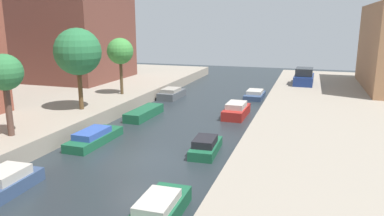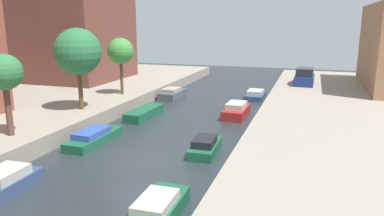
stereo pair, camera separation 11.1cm
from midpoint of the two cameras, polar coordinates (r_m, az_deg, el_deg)
The scene contains 13 objects.
ground_plane at distance 19.00m, azimuth -8.71°, elevation -8.15°, with size 84.00×84.00×0.00m, color #232B30.
street_tree_2 at distance 21.12m, azimuth -27.34°, elevation 4.82°, with size 1.90×1.90×4.36m.
street_tree_3 at distance 25.89m, azimuth -17.43°, elevation 8.42°, with size 3.18×3.18×5.57m.
street_tree_4 at distance 30.80m, azimuth -11.10°, elevation 8.72°, with size 2.16×2.16×4.69m.
parked_car at distance 37.23m, azimuth 17.38°, elevation 4.63°, with size 1.90×4.20×1.61m.
moored_boat_left_2 at distance 17.24m, azimuth -27.41°, elevation -10.41°, with size 1.68×3.26×0.96m.
moored_boat_left_3 at distance 21.99m, azimuth -15.07°, elevation -4.47°, with size 1.45×4.27×0.86m.
moored_boat_left_4 at distance 27.25m, azimuth -7.41°, elevation -0.77°, with size 1.41×4.22×0.65m.
moored_boat_left_5 at distance 33.91m, azimuth -3.08°, elevation 2.26°, with size 1.68×3.48×0.96m.
moored_boat_right_2 at distance 13.46m, azimuth -5.23°, elevation -15.65°, with size 1.45×3.45×0.92m.
moored_boat_right_3 at distance 19.70m, azimuth 2.24°, elevation -6.05°, with size 1.45×3.16×0.90m.
moored_boat_right_4 at distance 27.39m, azimuth 7.12°, elevation -0.39°, with size 1.56×3.67×1.09m.
moored_boat_right_5 at distance 34.42m, azimuth 10.01°, elevation 2.07°, with size 1.64×3.51×0.75m.
Camera 2 is at (8.23, -15.69, 6.90)m, focal length 33.86 mm.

